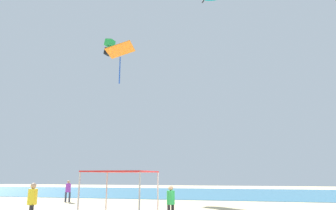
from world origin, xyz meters
The scene contains 7 objects.
ocean_strip centered at (0.00, 26.62, 0.01)m, with size 110.00×24.86×0.03m, color teal.
canopy_tent centered at (-2.30, -0.16, 2.21)m, with size 2.81×2.90×2.34m.
person_near_tent centered at (-10.90, 9.71, 1.02)m, with size 0.45×0.41×1.74m.
person_leftmost centered at (-6.36, -0.97, 1.05)m, with size 0.43×0.43×1.79m.
person_central centered at (-0.30, 1.34, 0.97)m, with size 0.39×0.41×1.65m.
kite_box_green centered at (-13.71, 22.50, 19.06)m, with size 1.37×1.24×2.38m.
kite_diamond_orange centered at (-3.87, 2.90, 9.66)m, with size 1.77×1.82×2.46m.
Camera 1 is at (3.31, -14.16, 2.14)m, focal length 33.46 mm.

